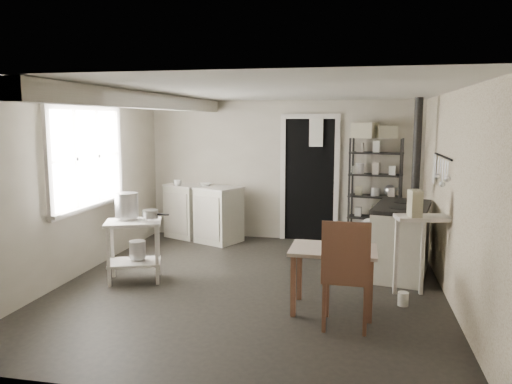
% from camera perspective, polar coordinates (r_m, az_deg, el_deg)
% --- Properties ---
extents(floor, '(5.00, 5.00, 0.00)m').
position_cam_1_polar(floor, '(6.12, -0.57, -10.65)').
color(floor, black).
rests_on(floor, ground).
extents(ceiling, '(5.00, 5.00, 0.00)m').
position_cam_1_polar(ceiling, '(5.80, -0.61, 11.40)').
color(ceiling, silver).
rests_on(ceiling, wall_back).
extents(wall_back, '(4.50, 0.02, 2.30)m').
position_cam_1_polar(wall_back, '(8.29, 3.05, 2.47)').
color(wall_back, '#B0A896').
rests_on(wall_back, ground).
extents(wall_front, '(4.50, 0.02, 2.30)m').
position_cam_1_polar(wall_front, '(3.49, -9.31, -5.64)').
color(wall_front, '#B0A896').
rests_on(wall_front, ground).
extents(wall_left, '(0.02, 5.00, 2.30)m').
position_cam_1_polar(wall_left, '(6.69, -19.79, 0.62)').
color(wall_left, '#B0A896').
rests_on(wall_left, ground).
extents(wall_right, '(0.02, 5.00, 2.30)m').
position_cam_1_polar(wall_right, '(5.81, 21.65, -0.56)').
color(wall_right, '#B0A896').
rests_on(wall_right, ground).
extents(window, '(0.12, 1.76, 1.28)m').
position_cam_1_polar(window, '(6.81, -18.84, 3.75)').
color(window, silver).
rests_on(window, wall_left).
extents(doorway, '(0.96, 0.10, 2.08)m').
position_cam_1_polar(doorway, '(8.22, 6.12, 1.34)').
color(doorway, silver).
rests_on(doorway, ground).
extents(ceiling_beam, '(0.18, 5.00, 0.18)m').
position_cam_1_polar(ceiling_beam, '(6.16, -11.76, 10.11)').
color(ceiling_beam, silver).
rests_on(ceiling_beam, ceiling).
extents(wallpaper_panel, '(0.01, 5.00, 2.30)m').
position_cam_1_polar(wallpaper_panel, '(5.81, 21.56, -0.56)').
color(wallpaper_panel, beige).
rests_on(wallpaper_panel, wall_right).
extents(utensil_rail, '(0.06, 1.20, 0.44)m').
position_cam_1_polar(utensil_rail, '(6.35, 20.38, 3.84)').
color(utensil_rail, silver).
rests_on(utensil_rail, wall_right).
extents(prep_table, '(0.78, 0.67, 0.76)m').
position_cam_1_polar(prep_table, '(6.37, -13.76, -6.37)').
color(prep_table, silver).
rests_on(prep_table, ground).
extents(stockpot, '(0.35, 0.35, 0.30)m').
position_cam_1_polar(stockpot, '(6.35, -14.56, -1.46)').
color(stockpot, silver).
rests_on(stockpot, prep_table).
extents(saucepan, '(0.25, 0.25, 0.10)m').
position_cam_1_polar(saucepan, '(6.18, -11.98, -2.48)').
color(saucepan, silver).
rests_on(saucepan, prep_table).
extents(bucket, '(0.22, 0.22, 0.22)m').
position_cam_1_polar(bucket, '(6.41, -13.39, -6.41)').
color(bucket, silver).
rests_on(bucket, prep_table).
extents(base_cabinets, '(1.50, 1.11, 0.90)m').
position_cam_1_polar(base_cabinets, '(8.37, -6.07, -2.28)').
color(base_cabinets, beige).
rests_on(base_cabinets, ground).
extents(mixing_bowl, '(0.35, 0.35, 0.07)m').
position_cam_1_polar(mixing_bowl, '(8.21, -5.83, 1.00)').
color(mixing_bowl, silver).
rests_on(mixing_bowl, base_cabinets).
extents(counter_cup, '(0.13, 0.13, 0.10)m').
position_cam_1_polar(counter_cup, '(8.29, -8.96, 1.13)').
color(counter_cup, silver).
rests_on(counter_cup, base_cabinets).
extents(shelf_rack, '(0.85, 0.45, 1.70)m').
position_cam_1_polar(shelf_rack, '(8.03, 13.47, 0.64)').
color(shelf_rack, black).
rests_on(shelf_rack, ground).
extents(shelf_jar, '(0.08, 0.08, 0.18)m').
position_cam_1_polar(shelf_jar, '(7.99, 11.30, 3.64)').
color(shelf_jar, silver).
rests_on(shelf_jar, shelf_rack).
extents(storage_box_a, '(0.44, 0.41, 0.24)m').
position_cam_1_polar(storage_box_a, '(8.00, 12.40, 8.26)').
color(storage_box_a, '#BDB898').
rests_on(storage_box_a, shelf_rack).
extents(storage_box_b, '(0.35, 0.33, 0.19)m').
position_cam_1_polar(storage_box_b, '(8.00, 14.69, 8.04)').
color(storage_box_b, '#BDB898').
rests_on(storage_box_b, shelf_rack).
extents(stove, '(0.85, 1.26, 0.91)m').
position_cam_1_polar(stove, '(6.70, 16.23, -5.39)').
color(stove, beige).
rests_on(stove, ground).
extents(stovepipe, '(0.15, 0.15, 1.53)m').
position_cam_1_polar(stovepipe, '(6.99, 17.92, 4.64)').
color(stovepipe, black).
rests_on(stovepipe, stove).
extents(side_ledge, '(0.64, 0.41, 0.91)m').
position_cam_1_polar(side_ledge, '(6.00, 18.29, -7.15)').
color(side_ledge, silver).
rests_on(side_ledge, ground).
extents(oats_box, '(0.15, 0.22, 0.30)m').
position_cam_1_polar(oats_box, '(5.82, 17.68, -1.76)').
color(oats_box, '#BDB898').
rests_on(oats_box, side_ledge).
extents(work_table, '(0.89, 0.63, 0.67)m').
position_cam_1_polar(work_table, '(5.31, 8.76, -9.39)').
color(work_table, '#C0B2A4').
rests_on(work_table, ground).
extents(table_cup, '(0.12, 0.12, 0.10)m').
position_cam_1_polar(table_cup, '(5.06, 11.45, -5.30)').
color(table_cup, silver).
rests_on(table_cup, work_table).
extents(chair, '(0.45, 0.47, 1.07)m').
position_cam_1_polar(chair, '(4.92, 10.25, -9.60)').
color(chair, brown).
rests_on(chair, ground).
extents(flour_sack, '(0.52, 0.48, 0.51)m').
position_cam_1_polar(flour_sack, '(7.76, 12.88, -4.93)').
color(flour_sack, silver).
rests_on(flour_sack, ground).
extents(floor_crock, '(0.14, 0.14, 0.15)m').
position_cam_1_polar(floor_crock, '(5.71, 16.46, -11.61)').
color(floor_crock, silver).
rests_on(floor_crock, ground).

